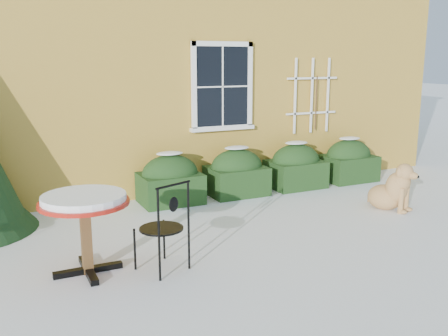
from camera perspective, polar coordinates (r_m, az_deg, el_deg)
ground at (r=6.75m, az=3.71°, el=-9.12°), size 80.00×80.00×0.00m
house at (r=12.88m, az=-12.02°, el=15.36°), size 12.40×8.40×6.40m
hedge_row at (r=9.55m, az=4.93°, el=-0.23°), size 4.95×0.80×0.91m
bistro_table at (r=5.96m, az=-15.66°, el=-4.42°), size 1.03×1.03×0.96m
patio_chair_near at (r=5.93m, az=-6.88°, el=-6.66°), size 0.63×0.63×1.09m
dog at (r=8.77m, az=18.71°, el=-2.43°), size 0.70×0.93×0.84m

